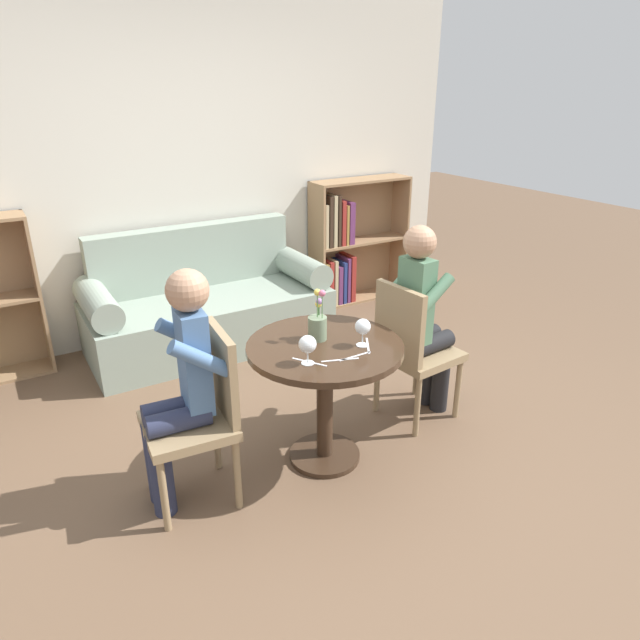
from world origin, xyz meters
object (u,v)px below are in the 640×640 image
(chair_right, at_px, (412,347))
(chair_left, at_px, (202,410))
(bookshelf_right, at_px, (346,246))
(person_left, at_px, (180,387))
(wine_glass_left, at_px, (308,345))
(person_right, at_px, (423,320))
(couch, at_px, (207,308))
(wine_glass_right, at_px, (363,328))
(flower_vase, at_px, (318,324))

(chair_right, bearing_deg, chair_left, 85.88)
(bookshelf_right, relative_size, person_left, 0.95)
(wine_glass_left, bearing_deg, person_right, 14.34)
(chair_right, relative_size, person_left, 0.74)
(chair_left, relative_size, chair_right, 1.00)
(couch, bearing_deg, person_right, -65.70)
(wine_glass_left, distance_m, wine_glass_right, 0.35)
(couch, distance_m, chair_left, 1.86)
(chair_left, xyz_separation_m, wine_glass_right, (0.83, -0.17, 0.32))
(chair_left, height_order, chair_right, same)
(chair_right, height_order, wine_glass_left, chair_right)
(couch, relative_size, bookshelf_right, 1.61)
(wine_glass_right, bearing_deg, wine_glass_left, -175.10)
(couch, distance_m, bookshelf_right, 1.54)
(person_left, height_order, person_right, person_right)
(wine_glass_left, relative_size, flower_vase, 0.52)
(chair_right, xyz_separation_m, person_left, (-1.43, -0.01, 0.15))
(bookshelf_right, height_order, flower_vase, bookshelf_right)
(chair_right, bearing_deg, bookshelf_right, -28.16)
(flower_vase, bearing_deg, couch, 90.15)
(chair_right, relative_size, wine_glass_left, 6.12)
(chair_left, xyz_separation_m, flower_vase, (0.67, 0.02, 0.30))
(bookshelf_right, bearing_deg, flower_vase, -127.09)
(chair_left, xyz_separation_m, person_left, (-0.09, 0.01, 0.15))
(person_left, xyz_separation_m, flower_vase, (0.76, 0.00, 0.15))
(bookshelf_right, height_order, person_right, person_right)
(chair_right, distance_m, wine_glass_right, 0.63)
(bookshelf_right, bearing_deg, chair_right, -112.83)
(person_right, bearing_deg, chair_right, 93.49)
(couch, xyz_separation_m, wine_glass_left, (-0.18, -1.93, 0.50))
(bookshelf_right, relative_size, chair_right, 1.28)
(chair_left, bearing_deg, flower_vase, 96.70)
(couch, height_order, chair_right, couch)
(chair_right, xyz_separation_m, wine_glass_right, (-0.51, -0.20, 0.32))
(chair_right, bearing_deg, flower_vase, 85.53)
(chair_right, bearing_deg, person_left, 85.26)
(person_right, relative_size, flower_vase, 4.37)
(person_left, distance_m, wine_glass_right, 0.95)
(couch, distance_m, flower_vase, 1.78)
(bookshelf_right, relative_size, wine_glass_left, 7.85)
(chair_left, distance_m, person_left, 0.18)
(person_left, bearing_deg, bookshelf_right, 136.40)
(bookshelf_right, bearing_deg, wine_glass_right, -121.74)
(wine_glass_right, bearing_deg, couch, 94.80)
(person_right, bearing_deg, person_left, 85.76)
(couch, relative_size, person_right, 1.50)
(chair_left, bearing_deg, bookshelf_right, 137.75)
(wine_glass_left, height_order, flower_vase, flower_vase)
(couch, bearing_deg, wine_glass_left, -95.49)
(bookshelf_right, height_order, person_left, person_left)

